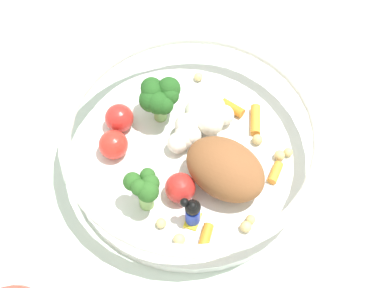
{
  "coord_description": "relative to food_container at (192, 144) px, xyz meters",
  "views": [
    {
      "loc": [
        -0.31,
        -0.04,
        0.5
      ],
      "look_at": [
        -0.01,
        0.01,
        0.03
      ],
      "focal_mm": 54.06,
      "sensor_mm": 36.0,
      "label": 1
    }
  ],
  "objects": [
    {
      "name": "ground_plane",
      "position": [
        0.01,
        -0.01,
        -0.03
      ],
      "size": [
        2.4,
        2.4,
        0.0
      ],
      "primitive_type": "plane",
      "color": "silver"
    },
    {
      "name": "food_container",
      "position": [
        0.0,
        0.0,
        0.0
      ],
      "size": [
        0.25,
        0.25,
        0.06
      ],
      "color": "white",
      "rests_on": "ground_plane"
    }
  ]
}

